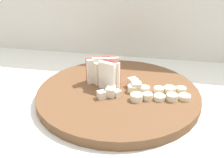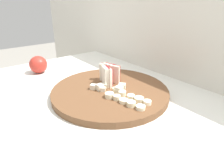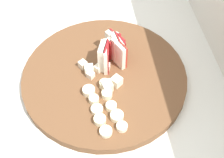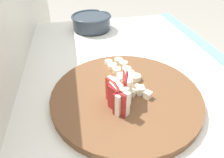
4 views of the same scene
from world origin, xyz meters
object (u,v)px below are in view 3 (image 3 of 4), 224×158
(apple_dice_pile, at_px, (101,75))
(banana_slice_rows, at_px, (104,106))
(cutting_board, at_px, (104,77))
(apple_wedge_fan, at_px, (113,50))

(apple_dice_pile, xyz_separation_m, banana_slice_rows, (0.08, -0.00, -0.00))
(apple_dice_pile, bearing_deg, cutting_board, 139.30)
(cutting_board, height_order, apple_dice_pile, apple_dice_pile)
(apple_wedge_fan, distance_m, apple_dice_pile, 0.07)
(cutting_board, height_order, banana_slice_rows, banana_slice_rows)
(apple_dice_pile, relative_size, banana_slice_rows, 0.69)
(apple_dice_pile, bearing_deg, banana_slice_rows, -2.03)
(cutting_board, height_order, apple_wedge_fan, apple_wedge_fan)
(cutting_board, distance_m, banana_slice_rows, 0.09)
(apple_wedge_fan, relative_size, apple_dice_pile, 0.91)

